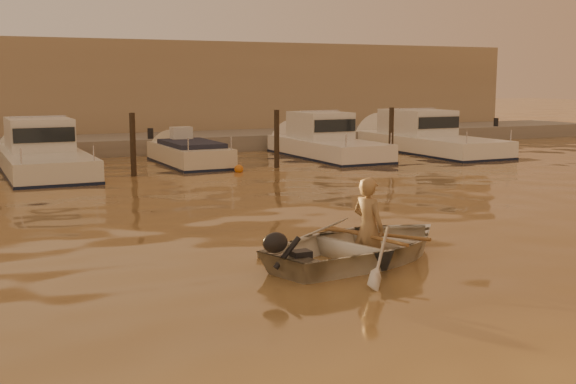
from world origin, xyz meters
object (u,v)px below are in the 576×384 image
moored_boat_2 (43,153)px  waterfront_building (70,93)px  person (368,227)px  moored_boat_5 (428,137)px  dinghy (364,244)px  moored_boat_4 (328,141)px  moored_boat_3 (189,158)px

moored_boat_2 → waterfront_building: (2.68, 11.00, 1.77)m
person → moored_boat_5: bearing=-56.3°
dinghy → moored_boat_4: (7.25, 14.60, 0.35)m
moored_boat_3 → moored_boat_4: 5.67m
moored_boat_2 → moored_boat_4: (10.68, 0.00, 0.00)m
waterfront_building → dinghy: bearing=-88.3°
moored_boat_3 → moored_boat_5: moored_boat_5 is taller
person → moored_boat_5: (11.95, 14.57, 0.07)m
person → moored_boat_3: bearing=-22.8°
person → moored_boat_3: 14.65m
moored_boat_2 → moored_boat_3: size_ratio=1.51×
moored_boat_5 → moored_boat_3: bearing=180.0°
dinghy → moored_boat_3: size_ratio=0.70×
moored_boat_3 → moored_boat_2: bearing=180.0°
moored_boat_4 → person: bearing=-116.2°
moored_boat_2 → moored_boat_4: bearing=0.0°
moored_boat_2 → moored_boat_5: bearing=0.0°
dinghy → moored_boat_5: size_ratio=0.44×
waterfront_building → person: bearing=-88.1°
dinghy → moored_boat_5: moored_boat_5 is taller
moored_boat_5 → moored_boat_2: bearing=180.0°
dinghy → moored_boat_5: 18.93m
moored_boat_4 → waterfront_building: 13.72m
dinghy → waterfront_building: bearing=-15.2°
dinghy → moored_boat_2: bearing=-3.7°
moored_boat_5 → person: bearing=-129.4°
dinghy → moored_boat_3: (1.60, 14.60, -0.05)m
dinghy → waterfront_building: waterfront_building is taller
moored_boat_4 → moored_boat_5: 4.79m
moored_boat_3 → moored_boat_4: moored_boat_4 is taller
dinghy → moored_boat_5: (12.05, 14.60, 0.35)m
dinghy → waterfront_building: (-0.75, 25.60, 2.13)m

